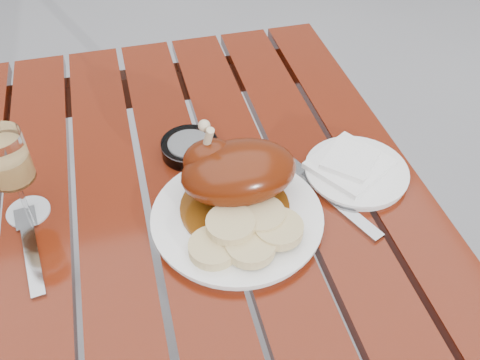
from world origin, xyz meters
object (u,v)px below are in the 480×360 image
at_px(side_plate, 356,172).
at_px(ashtray, 190,148).
at_px(wine_glass, 14,176).
at_px(dinner_plate, 237,218).

relative_size(side_plate, ashtray, 1.74).
height_order(wine_glass, ashtray, wine_glass).
distance_m(dinner_plate, wine_glass, 0.34).
distance_m(side_plate, ashtray, 0.29).
height_order(dinner_plate, wine_glass, wine_glass).
bearing_deg(dinner_plate, side_plate, 13.25).
xyz_separation_m(wine_glass, ashtray, (0.28, 0.08, -0.07)).
relative_size(wine_glass, ashtray, 1.58).
height_order(wine_glass, side_plate, wine_glass).
height_order(side_plate, ashtray, ashtray).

